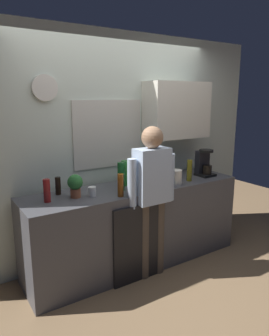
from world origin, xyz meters
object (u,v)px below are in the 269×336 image
coffee_maker (204,164)px  bottle_red_vinegar (47,191)px  bottle_clear_soda (125,173)px  storage_canister (176,177)px  mixing_bowl (138,178)px  bottle_amber_beer (120,185)px  bottle_olive_oil (189,170)px  bottle_dark_sauce (58,186)px  dish_soap (156,173)px  cup_white_mug (92,192)px  bottle_green_wine (121,177)px  person_at_sink (152,190)px  potted_plant (75,184)px

coffee_maker → bottle_red_vinegar: bearing=178.5°
bottle_clear_soda → storage_canister: 0.56m
mixing_bowl → bottle_amber_beer: bearing=-140.2°
bottle_clear_soda → bottle_olive_oil: (0.72, -0.24, -0.02)m
bottle_dark_sauce → bottle_red_vinegar: bearing=-134.7°
bottle_red_vinegar → dish_soap: (1.36, 0.13, -0.03)m
coffee_maker → bottle_olive_oil: size_ratio=1.32×
storage_canister → bottle_clear_soda: bearing=149.3°
bottle_red_vinegar → bottle_dark_sauce: bottle_red_vinegar is taller
bottle_olive_oil → cup_white_mug: 1.21m
bottle_clear_soda → bottle_green_wine: bearing=-134.7°
bottle_amber_beer → person_at_sink: person_at_sink is taller
bottle_dark_sauce → dish_soap: (1.20, -0.04, -0.01)m
cup_white_mug → person_at_sink: 0.61m
coffee_maker → dish_soap: 0.64m
bottle_red_vinegar → mixing_bowl: bearing=8.2°
coffee_maker → potted_plant: (-1.69, 0.04, -0.01)m
coffee_maker → potted_plant: 1.69m
bottle_amber_beer → person_at_sink: (0.33, -0.07, -0.08)m
bottle_green_wine → dish_soap: bottle_green_wine is taller
dish_soap → storage_canister: dish_soap is taller
bottle_green_wine → bottle_dark_sauce: bearing=159.9°
bottle_dark_sauce → dish_soap: size_ratio=1.00×
bottle_amber_beer → coffee_maker: bearing=7.6°
potted_plant → mixing_bowl: bearing=11.7°
bottle_dark_sauce → bottle_green_wine: bearing=-20.1°
dish_soap → storage_canister: 0.32m
potted_plant → dish_soap: potted_plant is taller
potted_plant → storage_canister: potted_plant is taller
bottle_clear_soda → potted_plant: (-0.64, -0.10, -0.01)m
bottle_green_wine → cup_white_mug: bearing=-177.4°
potted_plant → bottle_red_vinegar: bearing=177.3°
coffee_maker → bottle_olive_oil: (-0.33, -0.10, -0.02)m
coffee_maker → mixing_bowl: 0.88m
cup_white_mug → mixing_bowl: bearing=18.2°
storage_canister → bottle_green_wine: bearing=167.2°
bottle_red_vinegar → bottle_green_wine: 0.77m
bottle_olive_oil → cup_white_mug: size_ratio=2.63×
storage_canister → person_at_sink: 0.43m
mixing_bowl → bottle_clear_soda: bearing=-161.7°
bottle_olive_oil → dish_soap: (-0.27, 0.28, -0.05)m
coffee_maker → person_at_sink: person_at_sink is taller
bottle_amber_beer → storage_canister: bottle_amber_beer is taller
bottle_clear_soda → cup_white_mug: size_ratio=2.95×
bottle_green_wine → dish_soap: 0.62m
bottle_green_wine → mixing_bowl: bottle_green_wine is taller
bottle_red_vinegar → person_at_sink: person_at_sink is taller
cup_white_mug → potted_plant: potted_plant is taller
cup_white_mug → potted_plant: (-0.15, 0.05, 0.08)m
bottle_clear_soda → storage_canister: bearing=-30.7°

